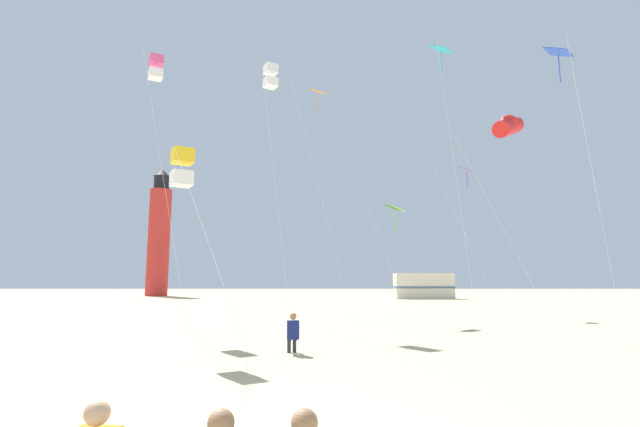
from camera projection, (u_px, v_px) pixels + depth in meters
kite_flyer_standing at (292, 332)px, 13.06m from camera, size 0.38×0.54×1.16m
kite_diamond_blue at (560, 63)px, 16.98m from camera, size 1.87×1.87×10.74m
kite_diamond_lime at (394, 212)px, 23.04m from camera, size 2.02×2.02×5.89m
kite_diamond_violet at (466, 175)px, 28.42m from camera, size 3.15×2.87×9.11m
kite_box_gold at (182, 168)px, 13.78m from camera, size 2.44×2.46×6.02m
kite_diamond_cyan at (442, 62)px, 21.91m from camera, size 1.60×1.60×13.32m
kite_box_white at (270, 77)px, 22.67m from camera, size 1.54×1.54×12.67m
kite_box_rainbow at (156, 68)px, 21.74m from camera, size 2.37×2.37×12.68m
kite_diamond_orange at (318, 102)px, 28.41m from camera, size 3.47×2.50×14.01m
kite_tube_scarlet at (508, 126)px, 19.67m from camera, size 3.72×3.85×9.34m
lighthouse_distant at (159, 236)px, 60.21m from camera, size 2.80×2.80×16.80m
rv_van_cream at (423, 286)px, 50.95m from camera, size 6.47×2.43×2.80m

